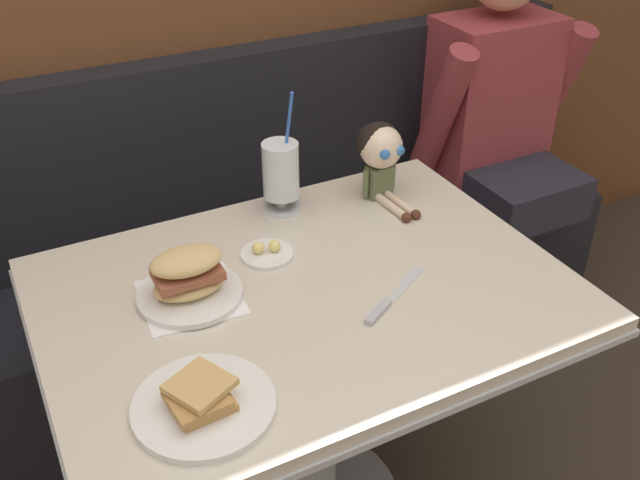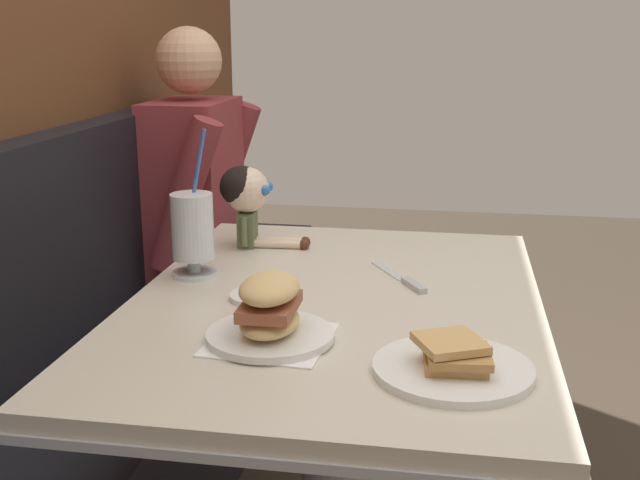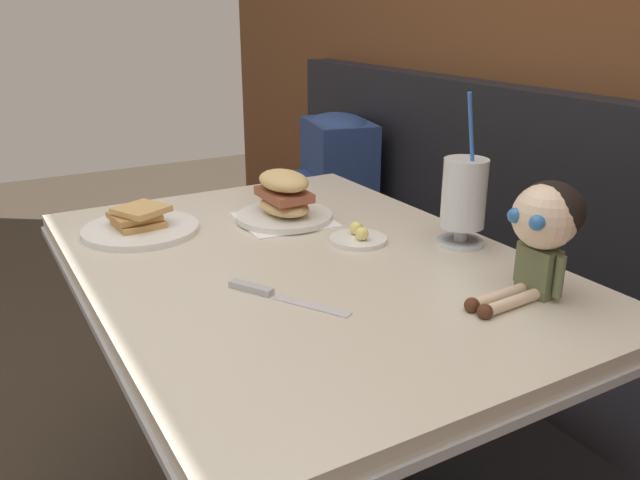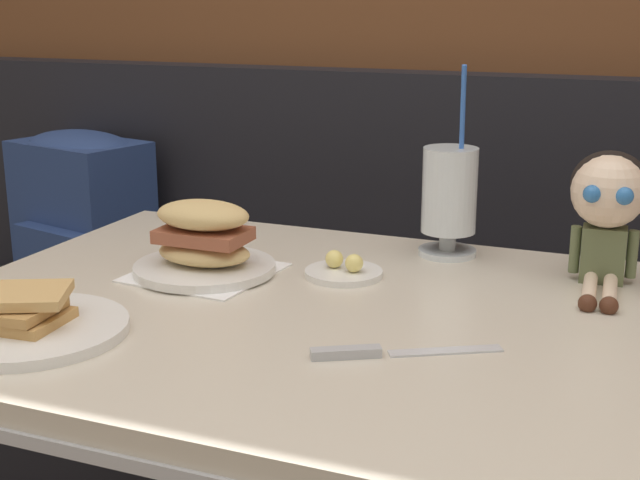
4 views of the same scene
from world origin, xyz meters
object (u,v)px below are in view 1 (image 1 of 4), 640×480
Objects in this scene: seated_doll at (381,151)px; diner_patron at (496,109)px; butter_knife at (386,304)px; toast_plate at (203,402)px; milkshake_glass at (281,173)px; sandwich_plate at (188,280)px; butter_saucer at (267,253)px.

diner_patron reaches higher than seated_doll.
butter_knife is at bearing -140.45° from diner_patron.
toast_plate is at bearing -147.88° from diner_patron.
butter_knife is 0.96× the size of seated_doll.
butter_knife is at bearing -86.79° from milkshake_glass.
toast_plate is 1.14× the size of sandwich_plate.
toast_plate is 0.83m from seated_doll.
diner_patron is at bearing 26.00° from seated_doll.
diner_patron is (1.01, 0.43, -0.01)m from butter_saucer.
toast_plate is 1.13× the size of seated_doll.
diner_patron reaches higher than sandwich_plate.
seated_doll is at bearing 60.68° from butter_knife.
butter_saucer is 0.15× the size of diner_patron.
milkshake_glass is 0.26m from seated_doll.
diner_patron reaches higher than milkshake_glass.
toast_plate reaches higher than butter_knife.
sandwich_plate is (-0.32, -0.24, -0.06)m from milkshake_glass.
milkshake_glass is at bearing 53.79° from toast_plate.
toast_plate is 0.44m from butter_knife.
sandwich_plate is at bearing 75.18° from toast_plate.
butter_saucer is at bearing -124.17° from milkshake_glass.
milkshake_glass is at bearing -163.77° from diner_patron.
butter_saucer is (0.29, 0.38, -0.01)m from toast_plate.
seated_doll reaches higher than butter_saucer.
butter_knife is at bearing -31.10° from sandwich_plate.
seated_doll reaches higher than toast_plate.
diner_patron is (1.29, 0.81, -0.01)m from toast_plate.
diner_patron is at bearing 23.28° from butter_saucer.
butter_saucer is 0.31m from butter_knife.
milkshake_glass is 2.62× the size of butter_saucer.
toast_plate is at bearing -166.99° from butter_knife.
butter_knife is (0.14, -0.28, -0.00)m from butter_saucer.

